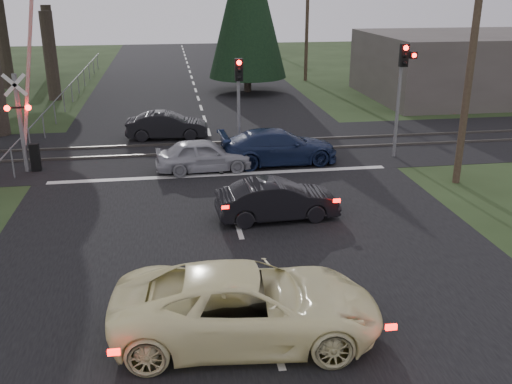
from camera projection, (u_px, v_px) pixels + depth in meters
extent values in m
plane|color=#223116|center=(253.00, 276.00, 14.35)|extent=(120.00, 120.00, 0.00)
cube|color=black|center=(218.00, 161.00, 23.63)|extent=(14.00, 100.00, 0.01)
cube|color=black|center=(214.00, 148.00, 25.49)|extent=(120.00, 8.00, 0.01)
cube|color=silver|center=(222.00, 175.00, 21.96)|extent=(13.00, 0.35, 0.00)
cube|color=#59544C|center=(215.00, 152.00, 24.73)|extent=(120.00, 0.12, 0.10)
cube|color=#59544C|center=(212.00, 143.00, 26.22)|extent=(120.00, 0.12, 0.10)
cylinder|color=slate|center=(21.00, 124.00, 21.72)|extent=(0.18, 0.18, 3.80)
cube|color=white|center=(15.00, 85.00, 21.12)|extent=(0.88, 0.03, 0.88)
cube|color=white|center=(15.00, 85.00, 21.12)|extent=(0.88, 0.03, 0.88)
cube|color=black|center=(18.00, 108.00, 21.43)|extent=(0.90, 0.06, 0.06)
sphere|color=#FF0C07|center=(7.00, 108.00, 21.31)|extent=(0.22, 0.22, 0.22)
sphere|color=#FF0C07|center=(28.00, 108.00, 21.42)|extent=(0.22, 0.22, 0.22)
cube|color=black|center=(35.00, 158.00, 22.24)|extent=(0.35, 0.25, 1.10)
cube|color=red|center=(29.00, 68.00, 21.08)|extent=(1.16, 0.10, 5.93)
cylinder|color=slate|center=(397.00, 112.00, 23.68)|extent=(0.14, 0.14, 3.80)
cube|color=black|center=(404.00, 55.00, 22.71)|extent=(0.32, 0.24, 0.90)
sphere|color=#FF0C07|center=(406.00, 48.00, 22.49)|extent=(0.20, 0.20, 0.20)
sphere|color=black|center=(405.00, 56.00, 22.59)|extent=(0.18, 0.18, 0.18)
sphere|color=black|center=(405.00, 63.00, 22.69)|extent=(0.18, 0.18, 0.18)
cube|color=black|center=(413.00, 55.00, 22.76)|extent=(0.28, 0.22, 0.28)
sphere|color=#FF0C07|center=(414.00, 55.00, 22.65)|extent=(0.18, 0.18, 0.18)
cylinder|color=slate|center=(239.00, 118.00, 23.97)|extent=(0.14, 0.14, 3.20)
cube|color=black|center=(239.00, 70.00, 23.10)|extent=(0.32, 0.24, 0.90)
sphere|color=#FF0C07|center=(239.00, 63.00, 22.88)|extent=(0.20, 0.20, 0.20)
sphere|color=black|center=(239.00, 70.00, 22.98)|extent=(0.18, 0.18, 0.18)
sphere|color=black|center=(239.00, 78.00, 23.08)|extent=(0.18, 0.18, 0.18)
cylinder|color=#4C3D2D|center=(471.00, 59.00, 19.59)|extent=(0.26, 0.26, 9.00)
cylinder|color=#4C3D2D|center=(307.00, 19.00, 41.87)|extent=(0.26, 0.26, 9.00)
cylinder|color=#4C3D2D|center=(256.00, 7.00, 65.08)|extent=(0.26, 0.26, 9.00)
cylinder|color=#473D33|center=(50.00, 56.00, 35.34)|extent=(0.80, 0.80, 5.40)
cylinder|color=#473D33|center=(2.00, 39.00, 39.18)|extent=(0.89, 0.89, 6.75)
cylinder|color=#473D33|center=(50.00, 40.00, 45.27)|extent=(0.80, 0.80, 5.40)
cylinder|color=#473D33|center=(248.00, 77.00, 38.64)|extent=(0.50, 0.50, 2.00)
cube|color=#59514C|center=(479.00, 65.00, 36.66)|extent=(14.00, 10.00, 4.00)
imported|color=#FFF6B6|center=(247.00, 305.00, 11.63)|extent=(5.70, 3.02, 1.53)
imported|color=black|center=(277.00, 200.00, 17.65)|extent=(3.83, 1.52, 1.24)
imported|color=#A7A8AF|center=(204.00, 155.00, 22.23)|extent=(3.83, 1.72, 1.28)
imported|color=#172345|center=(278.00, 147.00, 23.16)|extent=(4.93, 2.24, 1.40)
imported|color=black|center=(167.00, 126.00, 26.91)|extent=(3.88, 1.56, 1.25)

